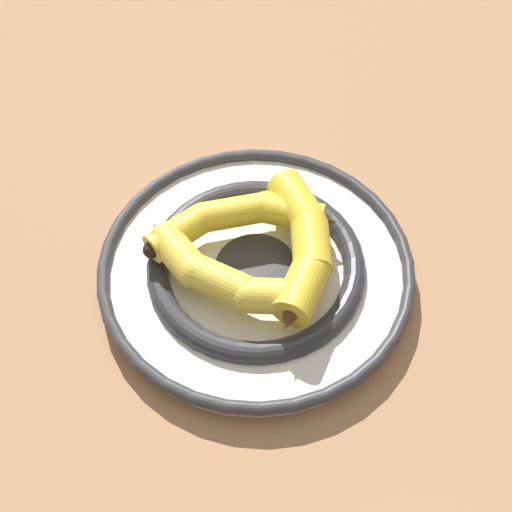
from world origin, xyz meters
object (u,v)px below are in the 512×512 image
(decorative_bowl, at_px, (256,269))
(banana_b, at_px, (220,276))
(banana_c, at_px, (303,247))
(banana_a, at_px, (238,219))

(decorative_bowl, relative_size, banana_b, 2.03)
(decorative_bowl, distance_m, banana_c, 0.06)
(decorative_bowl, bearing_deg, banana_a, 1.59)
(banana_b, height_order, banana_c, banana_c)
(banana_b, bearing_deg, banana_c, 50.06)
(banana_a, distance_m, banana_b, 0.07)
(banana_a, relative_size, banana_c, 1.09)
(banana_c, bearing_deg, banana_b, 111.33)
(banana_a, bearing_deg, banana_c, 136.34)
(banana_a, height_order, banana_c, banana_c)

